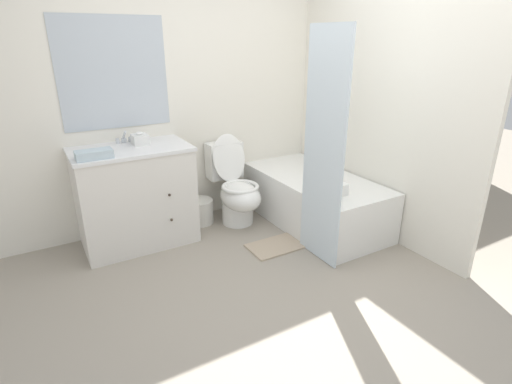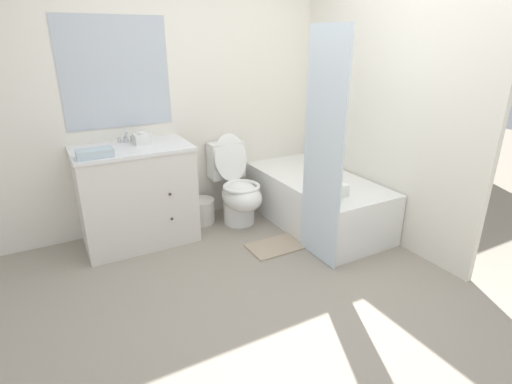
{
  "view_description": "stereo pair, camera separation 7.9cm",
  "coord_description": "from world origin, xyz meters",
  "views": [
    {
      "loc": [
        -1.5,
        -1.97,
        1.77
      ],
      "look_at": [
        0.09,
        0.77,
        0.54
      ],
      "focal_mm": 28.0,
      "sensor_mm": 36.0,
      "label": 1
    },
    {
      "loc": [
        -1.43,
        -2.01,
        1.77
      ],
      "look_at": [
        0.09,
        0.77,
        0.54
      ],
      "focal_mm": 28.0,
      "sensor_mm": 36.0,
      "label": 2
    }
  ],
  "objects": [
    {
      "name": "shower_curtain",
      "position": [
        0.47,
        0.37,
        0.94
      ],
      "size": [
        0.02,
        0.47,
        1.86
      ],
      "color": "silver",
      "rests_on": "ground_plane"
    },
    {
      "name": "wall_back",
      "position": [
        -0.01,
        1.73,
        1.25
      ],
      "size": [
        8.0,
        0.06,
        2.5
      ],
      "color": "white",
      "rests_on": "ground_plane"
    },
    {
      "name": "wastebasket",
      "position": [
        -0.14,
        1.51,
        0.12
      ],
      "size": [
        0.28,
        0.28,
        0.24
      ],
      "color": "silver",
      "rests_on": "ground_plane"
    },
    {
      "name": "vanity_cabinet",
      "position": [
        -0.77,
        1.42,
        0.46
      ],
      "size": [
        0.98,
        0.61,
        0.89
      ],
      "color": "silver",
      "rests_on": "ground_plane"
    },
    {
      "name": "bath_towel_folded",
      "position": [
        0.66,
        0.5,
        0.54
      ],
      "size": [
        0.29,
        0.21,
        0.1
      ],
      "color": "white",
      "rests_on": "bathtub"
    },
    {
      "name": "bathtub",
      "position": [
        0.87,
        0.93,
        0.25
      ],
      "size": [
        0.77,
        1.54,
        0.49
      ],
      "color": "white",
      "rests_on": "ground_plane"
    },
    {
      "name": "hand_towel_folded",
      "position": [
        -1.09,
        1.22,
        0.93
      ],
      "size": [
        0.27,
        0.14,
        0.07
      ],
      "color": "silver",
      "rests_on": "vanity_cabinet"
    },
    {
      "name": "wall_right",
      "position": [
        1.29,
        0.85,
        1.25
      ],
      "size": [
        0.05,
        2.7,
        2.5
      ],
      "color": "white",
      "rests_on": "ground_plane"
    },
    {
      "name": "bath_mat",
      "position": [
        0.28,
        0.69,
        0.01
      ],
      "size": [
        0.54,
        0.32,
        0.02
      ],
      "color": "tan",
      "rests_on": "ground_plane"
    },
    {
      "name": "sink_faucet",
      "position": [
        -0.77,
        1.6,
        0.93
      ],
      "size": [
        0.14,
        0.12,
        0.12
      ],
      "color": "silver",
      "rests_on": "vanity_cabinet"
    },
    {
      "name": "toilet",
      "position": [
        0.2,
        1.35,
        0.35
      ],
      "size": [
        0.37,
        0.69,
        0.88
      ],
      "color": "white",
      "rests_on": "ground_plane"
    },
    {
      "name": "tissue_box",
      "position": [
        -0.66,
        1.48,
        0.94
      ],
      "size": [
        0.13,
        0.15,
        0.11
      ],
      "color": "white",
      "rests_on": "vanity_cabinet"
    },
    {
      "name": "ground_plane",
      "position": [
        0.0,
        0.0,
        0.0
      ],
      "size": [
        14.0,
        14.0,
        0.0
      ],
      "primitive_type": "plane",
      "color": "gray"
    }
  ]
}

